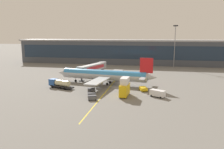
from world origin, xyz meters
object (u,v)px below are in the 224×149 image
object	(u,v)px
fuel_tanker	(60,84)
baggage_cart_0	(92,98)
baggage_cart_1	(92,95)
catering_lift	(125,87)
pushback_tug	(143,89)
crew_van	(158,93)
main_airliner	(104,75)
baggage_cart_2	(92,92)
baggage_cart_3	(91,90)

from	to	relation	value
fuel_tanker	baggage_cart_0	world-z (taller)	fuel_tanker
baggage_cart_0	baggage_cart_1	size ratio (longest dim) A/B	1.00
catering_lift	fuel_tanker	bearing A→B (deg)	166.41
catering_lift	baggage_cart_0	bearing A→B (deg)	-144.85
fuel_tanker	baggage_cart_1	bearing A→B (deg)	-32.01
catering_lift	pushback_tug	bearing A→B (deg)	53.71
baggage_cart_1	crew_van	bearing A→B (deg)	12.14
main_airliner	baggage_cart_2	world-z (taller)	main_airliner
fuel_tanker	baggage_cart_0	xyz separation A→B (m)	(16.76, -12.91, -0.96)
baggage_cart_2	baggage_cart_0	bearing A→B (deg)	-72.00
pushback_tug	fuel_tanker	bearing A→B (deg)	-177.09
pushback_tug	baggage_cart_1	size ratio (longest dim) A/B	1.45
main_airliner	baggage_cart_2	bearing A→B (deg)	-91.77
fuel_tanker	baggage_cart_2	xyz separation A→B (m)	(14.79, -6.82, -0.96)
crew_van	baggage_cart_2	size ratio (longest dim) A/B	1.80
baggage_cart_1	catering_lift	bearing A→B (deg)	18.93
pushback_tug	baggage_cart_1	xyz separation A→B (m)	(-16.18, -11.49, -0.07)
main_airliner	pushback_tug	xyz separation A→B (m)	(16.64, -8.58, -2.98)
fuel_tanker	crew_van	distance (m)	37.44
fuel_tanker	baggage_cart_1	size ratio (longest dim) A/B	3.68
pushback_tug	baggage_cart_2	xyz separation A→B (m)	(-17.17, -8.44, -0.07)
baggage_cart_1	baggage_cart_2	distance (m)	3.20
fuel_tanker	baggage_cart_3	distance (m)	14.34
main_airliner	fuel_tanker	world-z (taller)	main_airliner
crew_van	baggage_cart_3	size ratio (longest dim) A/B	1.80
baggage_cart_1	main_airliner	bearing A→B (deg)	91.32
baggage_cart_0	baggage_cart_3	size ratio (longest dim) A/B	1.00
fuel_tanker	crew_van	world-z (taller)	fuel_tanker
catering_lift	baggage_cart_0	size ratio (longest dim) A/B	2.31
baggage_cart_0	baggage_cart_2	size ratio (longest dim) A/B	1.00
baggage_cart_0	crew_van	bearing A→B (deg)	20.58
fuel_tanker	crew_van	bearing A→B (deg)	-8.11
catering_lift	baggage_cart_3	xyz separation A→B (m)	(-12.33, 2.54, -2.28)
baggage_cart_0	baggage_cart_3	distance (m)	9.60
main_airliner	fuel_tanker	size ratio (longest dim) A/B	3.97
main_airliner	baggage_cart_1	size ratio (longest dim) A/B	14.60
pushback_tug	crew_van	size ratio (longest dim) A/B	0.81
crew_van	baggage_cart_1	bearing A→B (deg)	-167.86
baggage_cart_0	baggage_cart_1	distance (m)	3.20
catering_lift	baggage_cart_2	bearing A→B (deg)	-177.45
fuel_tanker	catering_lift	size ratio (longest dim) A/B	1.59
baggage_cart_0	catering_lift	bearing A→B (deg)	35.15
baggage_cart_1	pushback_tug	bearing A→B (deg)	35.37
baggage_cart_2	pushback_tug	bearing A→B (deg)	26.19
baggage_cart_1	baggage_cart_3	bearing A→B (deg)	108.00
main_airliner	baggage_cart_1	xyz separation A→B (m)	(0.46, -20.06, -3.05)
baggage_cart_0	baggage_cart_2	distance (m)	6.40
fuel_tanker	crew_van	xyz separation A→B (m)	(37.07, -5.28, -0.43)
main_airliner	pushback_tug	world-z (taller)	main_airliner
catering_lift	baggage_cart_1	xyz separation A→B (m)	(-10.35, -3.55, -2.28)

